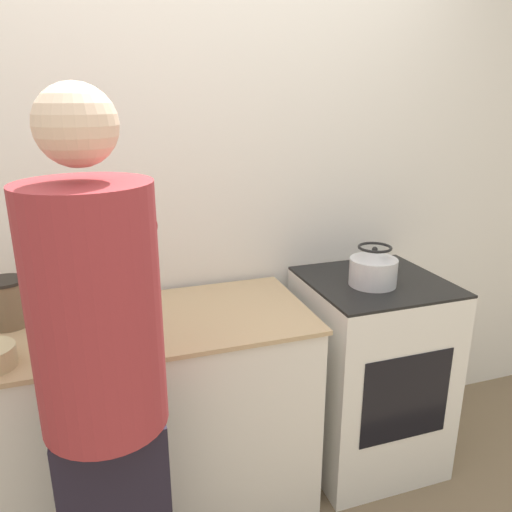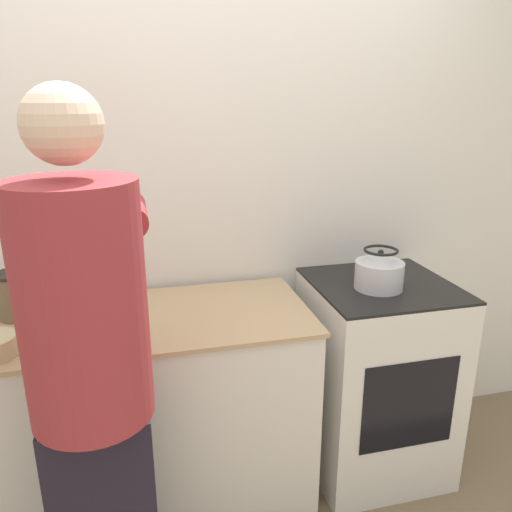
{
  "view_description": "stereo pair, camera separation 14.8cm",
  "coord_description": "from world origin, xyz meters",
  "px_view_note": "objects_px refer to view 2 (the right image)",
  "views": [
    {
      "loc": [
        -0.42,
        -1.51,
        1.72
      ],
      "look_at": [
        0.17,
        0.21,
        1.13
      ],
      "focal_mm": 35.0,
      "sensor_mm": 36.0,
      "label": 1
    },
    {
      "loc": [
        -0.28,
        -1.56,
        1.72
      ],
      "look_at": [
        0.17,
        0.21,
        1.13
      ],
      "focal_mm": 35.0,
      "sensor_mm": 36.0,
      "label": 2
    }
  ],
  "objects_px": {
    "person": "(91,373)",
    "kettle": "(379,272)",
    "knife": "(82,333)",
    "canister_jar": "(16,295)",
    "oven": "(375,377)",
    "cutting_board": "(85,335)"
  },
  "relations": [
    {
      "from": "person",
      "to": "kettle",
      "type": "bearing_deg",
      "value": 21.67
    },
    {
      "from": "knife",
      "to": "canister_jar",
      "type": "distance_m",
      "value": 0.37
    },
    {
      "from": "person",
      "to": "kettle",
      "type": "relative_size",
      "value": 8.52
    },
    {
      "from": "oven",
      "to": "canister_jar",
      "type": "relative_size",
      "value": 5.02
    },
    {
      "from": "cutting_board",
      "to": "knife",
      "type": "relative_size",
      "value": 1.83
    },
    {
      "from": "person",
      "to": "kettle",
      "type": "distance_m",
      "value": 1.24
    },
    {
      "from": "person",
      "to": "knife",
      "type": "xyz_separation_m",
      "value": [
        -0.06,
        0.38,
        -0.05
      ]
    },
    {
      "from": "canister_jar",
      "to": "kettle",
      "type": "bearing_deg",
      "value": -6.81
    },
    {
      "from": "canister_jar",
      "to": "oven",
      "type": "bearing_deg",
      "value": -5.0
    },
    {
      "from": "knife",
      "to": "kettle",
      "type": "xyz_separation_m",
      "value": [
        1.21,
        0.08,
        0.1
      ]
    },
    {
      "from": "cutting_board",
      "to": "knife",
      "type": "bearing_deg",
      "value": -160.7
    },
    {
      "from": "cutting_board",
      "to": "knife",
      "type": "height_order",
      "value": "knife"
    },
    {
      "from": "person",
      "to": "knife",
      "type": "bearing_deg",
      "value": 99.05
    },
    {
      "from": "oven",
      "to": "canister_jar",
      "type": "distance_m",
      "value": 1.6
    },
    {
      "from": "cutting_board",
      "to": "kettle",
      "type": "relative_size",
      "value": 1.62
    },
    {
      "from": "kettle",
      "to": "canister_jar",
      "type": "height_order",
      "value": "kettle"
    },
    {
      "from": "knife",
      "to": "kettle",
      "type": "bearing_deg",
      "value": 31.11
    },
    {
      "from": "cutting_board",
      "to": "person",
      "type": "bearing_deg",
      "value": -82.67
    },
    {
      "from": "oven",
      "to": "knife",
      "type": "relative_size",
      "value": 5.11
    },
    {
      "from": "cutting_board",
      "to": "oven",
      "type": "bearing_deg",
      "value": 5.49
    },
    {
      "from": "oven",
      "to": "person",
      "type": "distance_m",
      "value": 1.38
    },
    {
      "from": "person",
      "to": "canister_jar",
      "type": "xyz_separation_m",
      "value": [
        -0.32,
        0.63,
        0.03
      ]
    }
  ]
}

